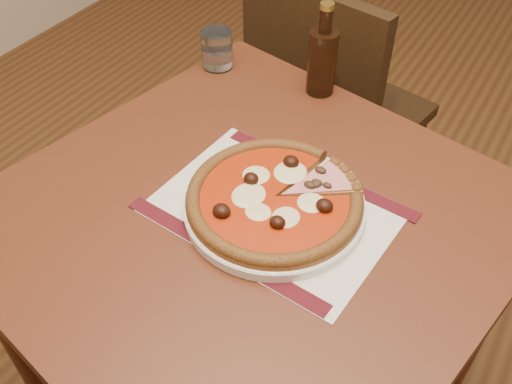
% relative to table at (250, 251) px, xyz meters
% --- Properties ---
extents(table, '(0.94, 0.94, 0.75)m').
position_rel_table_xyz_m(table, '(0.00, 0.00, 0.00)').
color(table, '#5B2715').
rests_on(table, ground).
extents(chair_far, '(0.48, 0.48, 0.87)m').
position_rel_table_xyz_m(chair_far, '(-0.16, 0.67, -0.15)').
color(chair_far, black).
rests_on(chair_far, ground).
extents(placemat, '(0.40, 0.30, 0.00)m').
position_rel_table_xyz_m(placemat, '(0.03, 0.02, 0.10)').
color(placemat, beige).
rests_on(placemat, table).
extents(plate, '(0.30, 0.30, 0.02)m').
position_rel_table_xyz_m(plate, '(0.03, 0.02, 0.11)').
color(plate, white).
rests_on(plate, placemat).
extents(pizza, '(0.29, 0.29, 0.04)m').
position_rel_table_xyz_m(pizza, '(0.03, 0.02, 0.13)').
color(pizza, '#AD6229').
rests_on(pizza, plate).
extents(ham_slice, '(0.11, 0.13, 0.02)m').
position_rel_table_xyz_m(ham_slice, '(0.10, 0.10, 0.13)').
color(ham_slice, '#AD6229').
rests_on(ham_slice, plate).
extents(water_glass, '(0.08, 0.08, 0.08)m').
position_rel_table_xyz_m(water_glass, '(-0.30, 0.35, 0.14)').
color(water_glass, white).
rests_on(water_glass, table).
extents(bottle, '(0.06, 0.06, 0.20)m').
position_rel_table_xyz_m(bottle, '(-0.06, 0.38, 0.18)').
color(bottle, black).
rests_on(bottle, table).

